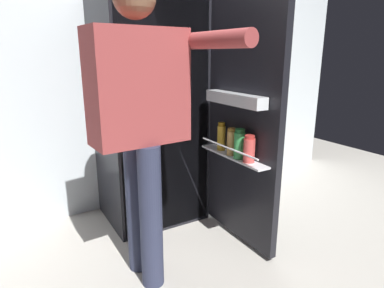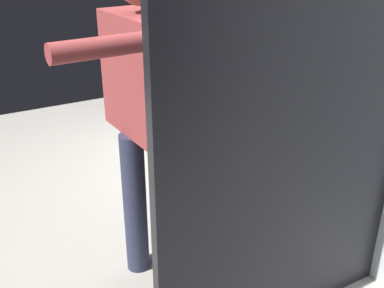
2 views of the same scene
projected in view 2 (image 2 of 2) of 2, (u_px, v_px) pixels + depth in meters
kitchen_wall at (361, 34)px, 2.24m from camera, size 4.40×0.10×2.43m
refrigerator at (295, 128)px, 2.21m from camera, size 0.73×1.25×1.62m
person at (146, 100)px, 2.16m from camera, size 0.58×0.76×1.58m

